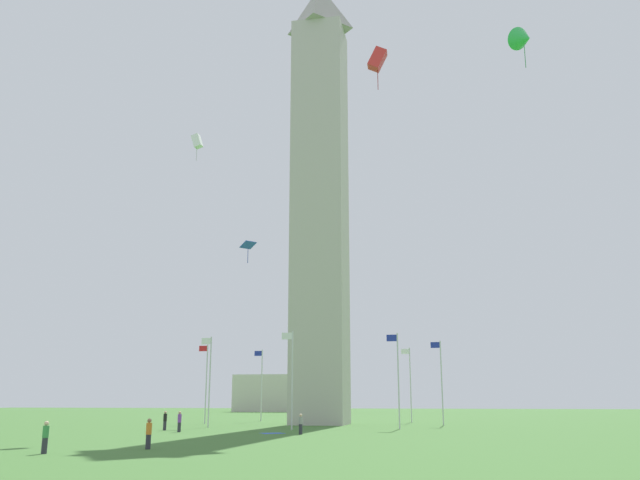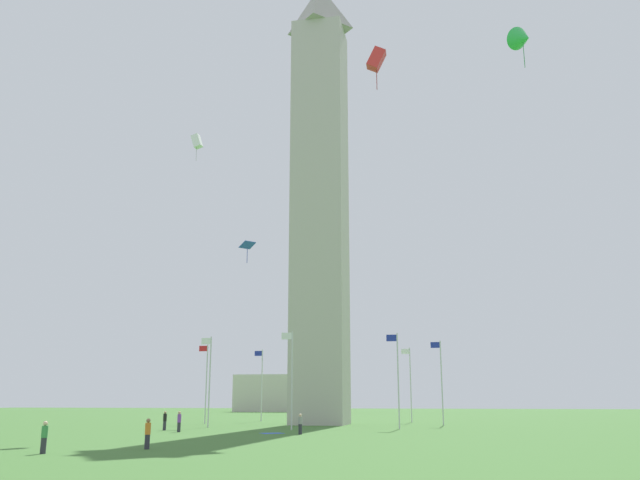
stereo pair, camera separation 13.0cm
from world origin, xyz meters
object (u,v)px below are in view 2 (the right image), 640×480
at_px(person_gray_shirt, 300,424).
at_px(person_orange_shirt, 148,434).
at_px(kite_white_box, 197,141).
at_px(person_black_shirt, 165,421).
at_px(flagpole_n, 206,380).
at_px(flagpole_sw, 410,381).
at_px(flagpole_e, 291,375).
at_px(flagpole_se, 398,376).
at_px(kite_red_box, 376,59).
at_px(flagpole_nw, 261,382).
at_px(flagpole_w, 339,382).
at_px(person_green_shirt, 44,437).
at_px(distant_building, 285,393).
at_px(person_purple_shirt, 179,422).
at_px(kite_green_delta, 523,38).
at_px(kite_blue_diamond, 247,246).
at_px(flagpole_ne, 209,377).
at_px(picnic_blanket_near_first_person, 272,433).
at_px(obelisk_monument, 320,187).
at_px(flagpole_s, 441,379).

xyz_separation_m(person_gray_shirt, person_orange_shirt, (4.95, 17.32, 0.04)).
xyz_separation_m(person_orange_shirt, kite_white_box, (6.78, -21.64, 26.88)).
xyz_separation_m(person_orange_shirt, person_black_shirt, (8.73, -21.90, 0.01)).
bearing_deg(flagpole_n, flagpole_sw, -157.50).
xyz_separation_m(flagpole_sw, kite_white_box, (18.72, 26.19, 22.81)).
bearing_deg(flagpole_sw, flagpole_e, 67.50).
bearing_deg(flagpole_se, flagpole_n, -22.50).
bearing_deg(flagpole_sw, person_black_shirt, 51.43).
distance_m(kite_white_box, kite_red_box, 29.49).
relative_size(flagpole_sw, person_orange_shirt, 5.35).
relative_size(flagpole_se, flagpole_nw, 1.00).
xyz_separation_m(flagpole_n, flagpole_w, (-13.52, -13.52, 0.00)).
xyz_separation_m(flagpole_e, person_green_shirt, (6.26, 28.77, -4.10)).
bearing_deg(flagpole_e, flagpole_n, -45.00).
bearing_deg(distant_building, person_purple_shirt, 98.81).
distance_m(kite_green_delta, kite_blue_diamond, 23.16).
bearing_deg(flagpole_ne, flagpole_n, -67.50).
bearing_deg(flagpole_w, person_orange_shirt, 87.37).
xyz_separation_m(flagpole_w, flagpole_nw, (9.56, 3.96, 0.00)).
bearing_deg(person_orange_shirt, picnic_blanket_near_first_person, 19.34).
bearing_deg(person_black_shirt, picnic_blanket_near_first_person, -47.62).
xyz_separation_m(obelisk_monument, kite_red_box, (-10.97, 37.64, -4.49)).
bearing_deg(person_orange_shirt, kite_blue_diamond, 5.48).
relative_size(obelisk_monument, flagpole_s, 6.13).
bearing_deg(obelisk_monument, flagpole_nw, -44.84).
distance_m(obelisk_monument, kite_green_delta, 40.42).
height_order(flagpole_ne, kite_green_delta, kite_green_delta).
bearing_deg(person_purple_shirt, distant_building, 55.92).
bearing_deg(person_black_shirt, kite_blue_diamond, -80.81).
bearing_deg(person_purple_shirt, person_black_shirt, 89.45).
xyz_separation_m(obelisk_monument, flagpole_n, (13.57, 0.00, -22.75)).
height_order(person_gray_shirt, person_green_shirt, person_green_shirt).
xyz_separation_m(flagpole_ne, flagpole_sw, (-19.12, -19.12, 0.00)).
bearing_deg(kite_green_delta, flagpole_s, -79.31).
bearing_deg(flagpole_w, flagpole_nw, 22.50).
bearing_deg(flagpole_n, flagpole_ne, 112.50).
xyz_separation_m(flagpole_w, kite_blue_diamond, (-0.67, 43.72, 8.60)).
xyz_separation_m(flagpole_s, person_purple_shirt, (22.05, 19.20, -4.05)).
bearing_deg(flagpole_n, person_black_shirt, 98.37).
bearing_deg(kite_white_box, person_orange_shirt, 107.39).
xyz_separation_m(flagpole_w, person_black_shirt, (11.11, 29.89, -4.06)).
distance_m(flagpole_w, flagpole_nw, 10.35).
height_order(flagpole_sw, flagpole_nw, same).
distance_m(person_gray_shirt, kite_blue_diamond, 15.83).
distance_m(flagpole_nw, person_black_shirt, 26.29).
bearing_deg(person_purple_shirt, flagpole_s, -1.85).
bearing_deg(kite_green_delta, flagpole_sw, -76.66).
bearing_deg(distant_building, flagpole_nw, 101.64).
bearing_deg(picnic_blanket_near_first_person, flagpole_se, -134.00).
relative_size(obelisk_monument, person_purple_shirt, 31.86).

